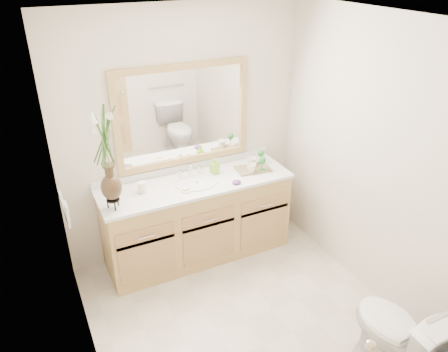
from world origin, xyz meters
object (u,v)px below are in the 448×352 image
tumbler (142,187)px  tray (253,169)px  flower_vase (106,146)px  soap_bottle (214,166)px  toilet (398,337)px

tumbler → tray: tumbler is taller
flower_vase → soap_bottle: 1.17m
tumbler → tray: 1.12m
toilet → tumbler: (-1.21, 1.97, 0.51)m
toilet → tray: 1.99m
toilet → flower_vase: size_ratio=0.90×
flower_vase → soap_bottle: bearing=11.7°
toilet → tray: (-0.09, 1.93, 0.47)m
toilet → tray: size_ratio=2.26×
tray → soap_bottle: bearing=171.7°
toilet → tumbler: 2.37m
flower_vase → tumbler: bearing=28.3°
flower_vase → soap_bottle: size_ratio=5.76×
soap_bottle → tray: bearing=-27.5°
toilet → soap_bottle: bearing=-77.0°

